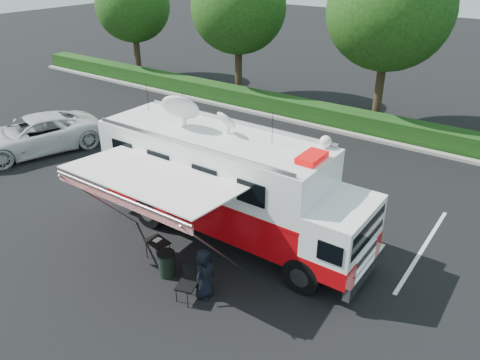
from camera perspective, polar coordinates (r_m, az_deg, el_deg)
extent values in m
plane|color=black|center=(15.89, -1.05, -6.79)|extent=(120.00, 120.00, 0.00)
cube|color=#9E998E|center=(23.63, 23.32, 2.88)|extent=(60.00, 0.35, 0.15)
cube|color=black|center=(24.31, 24.02, 4.48)|extent=(60.00, 1.20, 1.00)
cylinder|color=black|center=(35.70, -12.46, 15.26)|extent=(0.44, 0.44, 4.00)
ellipsoid|color=#14380F|center=(35.26, -12.95, 19.96)|extent=(5.12, 5.12, 4.86)
cylinder|color=black|center=(29.78, -0.18, 14.03)|extent=(0.44, 0.44, 4.40)
ellipsoid|color=#14380F|center=(29.23, -0.19, 20.27)|extent=(5.63, 5.63, 5.35)
cylinder|color=black|center=(25.71, 16.70, 11.32)|extent=(0.44, 0.44, 4.80)
ellipsoid|color=#14380F|center=(25.06, 17.81, 19.13)|extent=(6.14, 6.14, 5.84)
cube|color=silver|center=(26.05, -19.69, 5.50)|extent=(0.12, 5.50, 0.01)
cube|color=silver|center=(21.68, -10.24, 2.45)|extent=(0.12, 5.50, 0.01)
cube|color=silver|center=(18.25, 3.27, -2.01)|extent=(0.12, 5.50, 0.01)
cube|color=silver|center=(16.38, 21.43, -7.75)|extent=(0.12, 5.50, 0.01)
cube|color=black|center=(15.58, -1.07, -5.07)|extent=(8.79, 1.43, 0.31)
cylinder|color=black|center=(13.39, 7.55, -11.40)|extent=(1.12, 0.33, 1.12)
cylinder|color=black|center=(15.07, 11.68, -6.94)|extent=(1.12, 0.33, 1.12)
cylinder|color=black|center=(16.41, -10.94, -3.83)|extent=(1.12, 0.33, 1.12)
cylinder|color=black|center=(17.81, -5.82, -0.86)|extent=(1.12, 0.33, 1.12)
cube|color=silver|center=(13.79, 14.98, -10.65)|extent=(0.20, 2.56, 0.41)
cube|color=white|center=(13.45, 12.43, -6.33)|extent=(1.43, 2.56, 1.74)
cube|color=#B5070C|center=(13.78, 12.18, -8.46)|extent=(1.45, 2.58, 0.56)
cube|color=black|center=(13.10, 15.22, -6.05)|extent=(0.12, 2.26, 0.72)
cube|color=#B5070C|center=(15.58, -3.21, -1.86)|extent=(7.77, 2.56, 1.23)
cube|color=#B5070C|center=(15.29, -3.27, 0.16)|extent=(7.79, 2.58, 0.10)
cube|color=white|center=(14.96, -3.35, 2.78)|extent=(7.77, 2.56, 1.43)
cube|color=white|center=(14.67, -3.43, 5.48)|extent=(7.77, 2.56, 0.08)
cube|color=#CC0505|center=(12.88, 8.76, 2.76)|extent=(0.56, 0.97, 0.16)
sphere|color=white|center=(13.74, 10.39, 4.65)|extent=(0.35, 0.35, 0.35)
ellipsoid|color=white|center=(15.02, -7.27, 8.76)|extent=(1.23, 1.23, 0.37)
ellipsoid|color=white|center=(14.41, -1.69, 7.32)|extent=(0.72, 0.72, 0.20)
cylinder|color=black|center=(16.84, -11.19, 9.73)|extent=(0.02, 0.02, 1.02)
cylinder|color=black|center=(15.74, -6.97, 8.84)|extent=(0.02, 0.02, 1.02)
cylinder|color=black|center=(13.75, 3.97, 6.30)|extent=(0.02, 0.02, 1.02)
cube|color=white|center=(13.33, -10.78, 0.37)|extent=(5.11, 2.45, 0.21)
cube|color=red|center=(12.71, -14.55, -2.36)|extent=(5.11, 0.04, 0.29)
cylinder|color=#B2B2B7|center=(12.64, -14.68, -1.91)|extent=(5.11, 0.07, 0.07)
cylinder|color=#B2B2B7|center=(15.56, -16.49, -2.52)|extent=(0.05, 2.64, 2.95)
cylinder|color=#B2B2B7|center=(12.68, -2.99, -8.57)|extent=(0.05, 2.64, 2.95)
imported|color=silver|center=(24.23, -23.48, 3.23)|extent=(4.53, 6.60, 1.68)
imported|color=black|center=(13.52, -4.28, -13.86)|extent=(0.57, 0.80, 1.53)
cube|color=black|center=(14.72, -10.04, -7.41)|extent=(0.84, 0.66, 0.04)
cylinder|color=black|center=(14.97, -11.32, -8.31)|extent=(0.02, 0.02, 0.62)
cylinder|color=black|center=(15.19, -10.27, -7.65)|extent=(0.02, 0.02, 0.62)
cylinder|color=black|center=(14.60, -9.61, -9.17)|extent=(0.02, 0.02, 0.62)
cylinder|color=black|center=(14.81, -8.56, -8.48)|extent=(0.02, 0.02, 0.62)
cube|color=silver|center=(14.76, -10.05, -7.19)|extent=(0.19, 0.26, 0.01)
cube|color=black|center=(13.08, -6.56, -12.69)|extent=(0.64, 0.64, 0.05)
cube|color=black|center=(13.05, -5.87, -11.17)|extent=(0.50, 0.20, 0.57)
cylinder|color=black|center=(13.24, -7.78, -13.65)|extent=(0.02, 0.02, 0.51)
cylinder|color=black|center=(13.46, -6.58, -12.76)|extent=(0.02, 0.02, 0.51)
cylinder|color=black|center=(13.02, -6.41, -14.36)|extent=(0.02, 0.02, 0.51)
cylinder|color=black|center=(13.25, -5.22, -13.44)|extent=(0.02, 0.02, 0.51)
cylinder|color=black|center=(14.13, -8.94, -10.12)|extent=(0.49, 0.49, 0.76)
cylinder|color=black|center=(13.90, -9.05, -8.81)|extent=(0.53, 0.53, 0.04)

